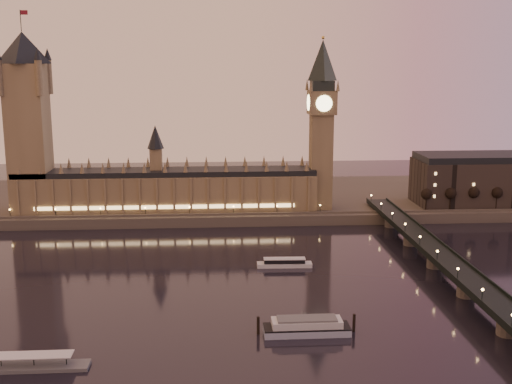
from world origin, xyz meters
TOP-DOWN VIEW (x-y plane):
  - ground at (0.00, 0.00)m, footprint 700.00×700.00m
  - far_embankment at (30.00, 165.00)m, footprint 560.00×130.00m
  - palace_of_westminster at (-40.12, 120.99)m, footprint 180.00×26.62m
  - victoria_tower at (-120.00, 121.00)m, footprint 31.68×31.68m
  - big_ben at (53.99, 120.99)m, footprint 17.68×17.68m
  - westminster_bridge at (91.61, 0.00)m, footprint 13.20×260.00m
  - bare_tree_0 at (117.81, 109.00)m, footprint 6.80×6.80m
  - bare_tree_1 at (132.46, 109.00)m, footprint 6.80×6.80m
  - bare_tree_2 at (147.10, 109.00)m, footprint 6.80×6.80m
  - bare_tree_3 at (161.75, 109.00)m, footprint 6.80×6.80m
  - cruise_boat_a at (21.52, 24.97)m, footprint 26.08×6.40m
  - moored_barge at (21.13, -51.51)m, footprint 35.55×8.74m
  - pontoon_pier at (-72.88, -72.08)m, footprint 42.49×7.08m

SIDE VIEW (x-z plane):
  - ground at x=0.00m, z-range 0.00..0.00m
  - pontoon_pier at x=-72.88m, z-range -4.44..6.89m
  - cruise_boat_a at x=21.52m, z-range -0.25..3.90m
  - moored_barge at x=21.13m, z-range -0.51..6.01m
  - far_embankment at x=30.00m, z-range 0.00..6.00m
  - westminster_bridge at x=91.61m, z-range -2.13..13.17m
  - bare_tree_0 at x=117.81m, z-range 9.43..23.26m
  - bare_tree_1 at x=132.46m, z-range 9.43..23.26m
  - bare_tree_2 at x=147.10m, z-range 9.43..23.26m
  - bare_tree_3 at x=161.75m, z-range 9.43..23.26m
  - palace_of_westminster at x=-40.12m, z-range -4.29..47.71m
  - big_ben at x=53.99m, z-range 11.95..115.95m
  - victoria_tower at x=-120.00m, z-range 6.79..124.79m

